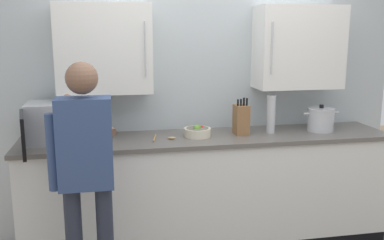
# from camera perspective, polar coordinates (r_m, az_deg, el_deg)

# --- Properties ---
(back_wall_tiled) EXTENTS (3.56, 0.44, 2.62)m
(back_wall_tiled) POSITION_cam_1_polar(r_m,az_deg,el_deg) (3.75, 1.27, 5.70)
(back_wall_tiled) COLOR #B2BCC1
(back_wall_tiled) RESTS_ON ground_plane
(counter_unit) EXTENTS (3.05, 0.61, 0.95)m
(counter_unit) POSITION_cam_1_polar(r_m,az_deg,el_deg) (3.69, 2.18, -9.31)
(counter_unit) COLOR white
(counter_unit) RESTS_ON ground_plane
(microwave_oven) EXTENTS (0.57, 0.74, 0.31)m
(microwave_oven) POSITION_cam_1_polar(r_m,az_deg,el_deg) (3.47, -17.08, -0.31)
(microwave_oven) COLOR #B7BABF
(microwave_oven) RESTS_ON counter_unit
(knife_block) EXTENTS (0.11, 0.15, 0.31)m
(knife_block) POSITION_cam_1_polar(r_m,az_deg,el_deg) (3.60, 6.55, 0.07)
(knife_block) COLOR brown
(knife_block) RESTS_ON counter_unit
(wooden_spoon) EXTENTS (0.20, 0.21, 0.02)m
(wooden_spoon) POSITION_cam_1_polar(r_m,az_deg,el_deg) (3.45, -3.82, -2.38)
(wooden_spoon) COLOR tan
(wooden_spoon) RESTS_ON counter_unit
(stock_pot) EXTENTS (0.32, 0.23, 0.23)m
(stock_pot) POSITION_cam_1_polar(r_m,az_deg,el_deg) (3.86, 16.73, 0.07)
(stock_pot) COLOR #B7BABF
(stock_pot) RESTS_ON counter_unit
(thermos_flask) EXTENTS (0.08, 0.08, 0.32)m
(thermos_flask) POSITION_cam_1_polar(r_m,az_deg,el_deg) (3.68, 10.46, 0.79)
(thermos_flask) COLOR #B7BABF
(thermos_flask) RESTS_ON counter_unit
(fruit_bowl) EXTENTS (0.22, 0.22, 0.10)m
(fruit_bowl) POSITION_cam_1_polar(r_m,az_deg,el_deg) (3.51, 0.72, -1.54)
(fruit_bowl) COLOR beige
(fruit_bowl) RESTS_ON counter_unit
(person_figure) EXTENTS (0.44, 0.52, 1.61)m
(person_figure) POSITION_cam_1_polar(r_m,az_deg,el_deg) (2.83, -14.01, -5.75)
(person_figure) COLOR #282D3D
(person_figure) RESTS_ON ground_plane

